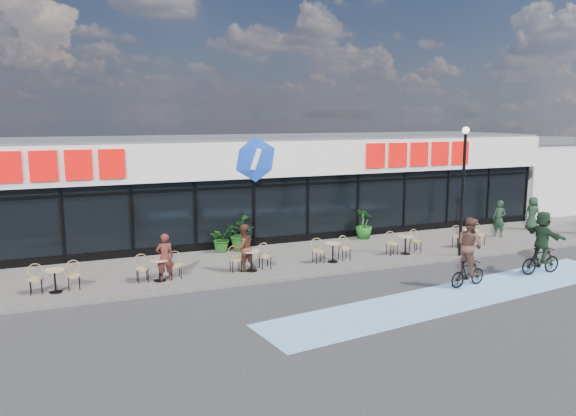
{
  "coord_description": "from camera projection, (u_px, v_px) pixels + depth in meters",
  "views": [
    {
      "loc": [
        -7.5,
        -15.1,
        5.59
      ],
      "look_at": [
        0.13,
        3.5,
        2.25
      ],
      "focal_mm": 35.0,
      "sensor_mm": 36.0,
      "label": 1
    }
  ],
  "objects": [
    {
      "name": "potted_plant_left",
      "position": [
        222.0,
        238.0,
        22.77
      ],
      "size": [
        1.27,
        1.21,
        1.09
      ],
      "primitive_type": "imported",
      "rotation": [
        0.0,
        0.0,
        0.5
      ],
      "color": "#1A4D16",
      "rests_on": "sidewalk"
    },
    {
      "name": "ground",
      "position": [
        327.0,
        296.0,
        17.51
      ],
      "size": [
        120.0,
        120.0,
        0.0
      ],
      "primitive_type": "plane",
      "color": "#28282B",
      "rests_on": "ground"
    },
    {
      "name": "bistro_set_2",
      "position": [
        159.0,
        267.0,
        18.8
      ],
      "size": [
        1.54,
        0.62,
        0.9
      ],
      "color": "#A08267",
      "rests_on": "sidewalk"
    },
    {
      "name": "building",
      "position": [
        233.0,
        185.0,
        26.19
      ],
      "size": [
        30.6,
        6.57,
        4.75
      ],
      "color": "black",
      "rests_on": "ground"
    },
    {
      "name": "pedestrian_a",
      "position": [
        499.0,
        219.0,
        25.49
      ],
      "size": [
        0.55,
        0.69,
        1.66
      ],
      "primitive_type": "imported",
      "rotation": [
        0.0,
        0.0,
        -1.28
      ],
      "color": "#1C3222",
      "rests_on": "sidewalk"
    },
    {
      "name": "pedestrian_b",
      "position": [
        533.0,
        213.0,
        27.14
      ],
      "size": [
        0.67,
        0.87,
        1.59
      ],
      "primitive_type": "imported",
      "rotation": [
        0.0,
        0.0,
        1.8
      ],
      "color": "#1C3220",
      "rests_on": "sidewalk"
    },
    {
      "name": "potted_plant_mid",
      "position": [
        239.0,
        234.0,
        22.99
      ],
      "size": [
        1.12,
        1.28,
        1.38
      ],
      "primitive_type": "imported",
      "rotation": [
        0.0,
        0.0,
        1.61
      ],
      "color": "#174A15",
      "rests_on": "sidewalk"
    },
    {
      "name": "lamp_post",
      "position": [
        463.0,
        180.0,
        21.71
      ],
      "size": [
        0.28,
        0.28,
        5.05
      ],
      "color": "black",
      "rests_on": "sidewalk"
    },
    {
      "name": "neighbour_building",
      "position": [
        545.0,
        172.0,
        34.88
      ],
      "size": [
        9.2,
        7.2,
        4.11
      ],
      "color": "white",
      "rests_on": "ground"
    },
    {
      "name": "bistro_set_4",
      "position": [
        332.0,
        250.0,
        21.22
      ],
      "size": [
        1.54,
        0.62,
        0.9
      ],
      "color": "#A08267",
      "rests_on": "sidewalk"
    },
    {
      "name": "bistro_set_6",
      "position": [
        469.0,
        236.0,
        23.65
      ],
      "size": [
        1.54,
        0.62,
        0.9
      ],
      "color": "#A08267",
      "rests_on": "sidewalk"
    },
    {
      "name": "bike_lane",
      "position": [
        462.0,
        295.0,
        17.64
      ],
      "size": [
        14.17,
        4.13,
        0.01
      ],
      "primitive_type": "cube",
      "rotation": [
        0.0,
        0.0,
        0.14
      ],
      "color": "#70A6D4",
      "rests_on": "ground"
    },
    {
      "name": "bistro_set_1",
      "position": [
        55.0,
        277.0,
        17.59
      ],
      "size": [
        1.54,
        0.62,
        0.9
      ],
      "color": "#A08267",
      "rests_on": "sidewalk"
    },
    {
      "name": "sidewalk",
      "position": [
        275.0,
        261.0,
        21.61
      ],
      "size": [
        44.0,
        5.0,
        0.1
      ],
      "primitive_type": "cube",
      "color": "#625E57",
      "rests_on": "ground"
    },
    {
      "name": "patron_left",
      "position": [
        165.0,
        257.0,
        18.69
      ],
      "size": [
        0.6,
        0.41,
        1.62
      ],
      "primitive_type": "imported",
      "rotation": [
        0.0,
        0.0,
        3.11
      ],
      "color": "#4E201B",
      "rests_on": "sidewalk"
    },
    {
      "name": "patron_right",
      "position": [
        243.0,
        248.0,
        19.9
      ],
      "size": [
        0.94,
        0.81,
        1.68
      ],
      "primitive_type": "imported",
      "rotation": [
        0.0,
        0.0,
        3.38
      ],
      "color": "#4B281B",
      "rests_on": "sidewalk"
    },
    {
      "name": "bistro_set_5",
      "position": [
        404.0,
        242.0,
        22.43
      ],
      "size": [
        1.54,
        0.62,
        0.9
      ],
      "color": "#A08267",
      "rests_on": "sidewalk"
    },
    {
      "name": "bistro_set_3",
      "position": [
        251.0,
        258.0,
        20.01
      ],
      "size": [
        1.54,
        0.62,
        0.9
      ],
      "color": "#A08267",
      "rests_on": "sidewalk"
    },
    {
      "name": "cyclist_a",
      "position": [
        469.0,
        254.0,
        18.33
      ],
      "size": [
        1.51,
        0.99,
        2.33
      ],
      "color": "black",
      "rests_on": "ground"
    },
    {
      "name": "potted_plant_right",
      "position": [
        364.0,
        224.0,
        25.15
      ],
      "size": [
        0.95,
        0.95,
        1.33
      ],
      "primitive_type": "imported",
      "rotation": [
        0.0,
        0.0,
        1.9
      ],
      "color": "#195016",
      "rests_on": "sidewalk"
    },
    {
      "name": "cyclist_b",
      "position": [
        542.0,
        244.0,
        19.77
      ],
      "size": [
        1.66,
        1.71,
        2.27
      ],
      "color": "black",
      "rests_on": "ground"
    }
  ]
}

